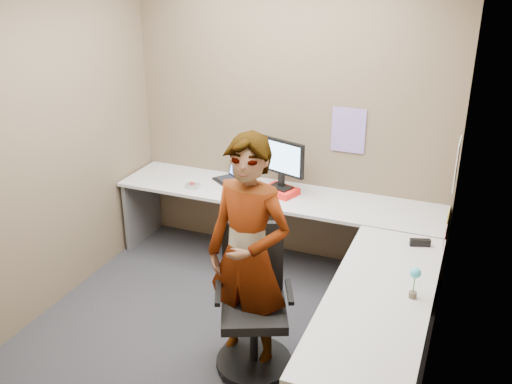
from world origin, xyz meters
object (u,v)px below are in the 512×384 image
at_px(desk, 302,245).
at_px(monitor, 282,160).
at_px(office_chair, 254,312).
at_px(person, 248,256).

distance_m(desk, monitor, 0.87).
bearing_deg(office_chair, monitor, 78.14).
xyz_separation_m(desk, office_chair, (-0.10, -0.76, -0.17)).
bearing_deg(desk, monitor, 122.91).
relative_size(monitor, person, 0.27).
height_order(desk, person, person).
bearing_deg(monitor, desk, -38.49).
relative_size(desk, office_chair, 2.92).
height_order(desk, monitor, monitor).
bearing_deg(office_chair, desk, 58.07).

